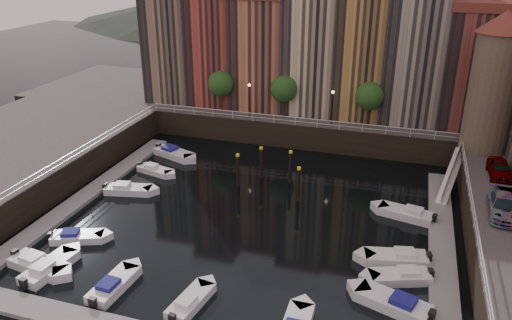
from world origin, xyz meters
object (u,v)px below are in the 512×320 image
(corner_tower, at_px, (495,81))
(boat_left_2, at_px, (127,189))
(mooring_pilings, at_px, (272,171))
(car_a, at_px, (499,170))
(boat_left_1, at_px, (77,237))
(boat_left_0, at_px, (38,264))
(car_c, at_px, (503,207))
(car_b, at_px, (512,202))
(gangway, at_px, (451,173))

(corner_tower, bearing_deg, boat_left_2, -156.18)
(mooring_pilings, bearing_deg, car_a, 5.82)
(mooring_pilings, relative_size, boat_left_1, 1.52)
(corner_tower, distance_m, boat_left_2, 37.25)
(boat_left_0, relative_size, car_c, 1.00)
(mooring_pilings, xyz_separation_m, car_c, (20.05, -5.30, 2.10))
(corner_tower, height_order, car_b, corner_tower)
(gangway, xyz_separation_m, mooring_pilings, (-16.95, -4.39, -0.27))
(boat_left_2, distance_m, car_b, 34.09)
(car_a, xyz_separation_m, car_b, (0.24, -6.13, -0.08))
(boat_left_1, bearing_deg, car_a, 5.31)
(corner_tower, xyz_separation_m, mooring_pilings, (-19.85, -8.89, -8.54))
(boat_left_2, relative_size, car_c, 0.94)
(car_b, bearing_deg, gangway, 107.80)
(mooring_pilings, relative_size, boat_left_2, 1.39)
(car_c, bearing_deg, boat_left_2, -177.62)
(car_a, relative_size, car_c, 0.87)
(mooring_pilings, distance_m, boat_left_0, 22.64)
(boat_left_0, xyz_separation_m, car_b, (33.66, 14.61, 3.30))
(boat_left_0, bearing_deg, corner_tower, 49.35)
(boat_left_1, distance_m, car_b, 35.07)
(boat_left_0, relative_size, car_a, 1.15)
(gangway, height_order, mooring_pilings, gangway)
(boat_left_2, xyz_separation_m, car_b, (33.89, 1.59, 3.32))
(car_a, bearing_deg, boat_left_2, -168.99)
(corner_tower, relative_size, gangway, 1.66)
(corner_tower, bearing_deg, car_a, -83.38)
(gangway, height_order, car_b, car_b)
(gangway, bearing_deg, mooring_pilings, -165.47)
(car_b, distance_m, car_c, 1.52)
(mooring_pilings, xyz_separation_m, boat_left_0, (-12.79, -18.64, -1.26))
(boat_left_1, relative_size, car_b, 1.08)
(car_b, bearing_deg, boat_left_2, 175.50)
(mooring_pilings, distance_m, car_a, 20.85)
(boat_left_0, distance_m, boat_left_1, 4.23)
(car_a, distance_m, car_b, 6.14)
(boat_left_0, bearing_deg, gangway, 46.96)
(boat_left_0, xyz_separation_m, car_c, (32.84, 13.34, 3.36))
(mooring_pilings, height_order, boat_left_2, mooring_pilings)
(corner_tower, xyz_separation_m, boat_left_2, (-32.87, -14.51, -9.83))
(mooring_pilings, relative_size, car_c, 1.32)
(boat_left_2, height_order, car_c, car_c)
(boat_left_0, distance_m, car_b, 36.85)
(mooring_pilings, height_order, boat_left_1, mooring_pilings)
(boat_left_1, bearing_deg, corner_tower, 14.59)
(gangway, relative_size, boat_left_1, 1.85)
(mooring_pilings, distance_m, boat_left_1, 19.11)
(boat_left_1, xyz_separation_m, car_b, (33.33, 10.40, 3.35))
(boat_left_0, relative_size, car_b, 1.24)
(corner_tower, bearing_deg, boat_left_0, -139.85)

